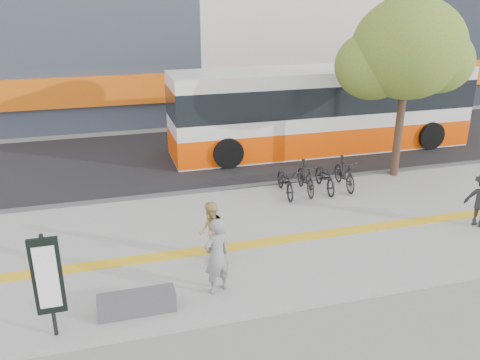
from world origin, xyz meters
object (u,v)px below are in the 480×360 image
object	(u,v)px
signboard	(48,278)
street_tree	(406,51)
bus	(322,112)
seated_woman	(217,256)
bench	(137,303)
pedestrian_tan	(211,232)

from	to	relation	value
signboard	street_tree	bearing A→B (deg)	29.07
bus	seated_woman	world-z (taller)	bus
seated_woman	bench	bearing A→B (deg)	-11.90
bus	pedestrian_tan	size ratio (longest dim) A/B	8.30
bus	signboard	bearing A→B (deg)	-135.55
seated_woman	pedestrian_tan	distance (m)	1.42
seated_woman	signboard	bearing A→B (deg)	-11.50
bench	pedestrian_tan	xyz separation A→B (m)	(1.98, 1.72, 0.54)
pedestrian_tan	signboard	bearing A→B (deg)	-54.71
pedestrian_tan	seated_woman	bearing A→B (deg)	-1.67
bench	bus	distance (m)	13.03
signboard	pedestrian_tan	bearing A→B (deg)	29.50
bench	street_tree	world-z (taller)	street_tree
bus	pedestrian_tan	world-z (taller)	bus
bench	pedestrian_tan	world-z (taller)	pedestrian_tan
bench	bus	bearing A→B (deg)	48.44
bench	signboard	size ratio (longest dim) A/B	0.73
street_tree	seated_woman	xyz separation A→B (m)	(-7.98, -5.71, -3.54)
signboard	seated_woman	distance (m)	3.48
signboard	bus	distance (m)	14.29
bench	pedestrian_tan	bearing A→B (deg)	40.96
signboard	seated_woman	world-z (taller)	signboard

